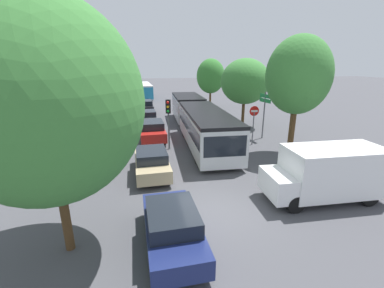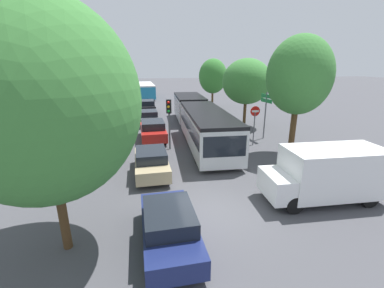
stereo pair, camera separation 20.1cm
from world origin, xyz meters
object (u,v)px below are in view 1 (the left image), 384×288
object	(u,v)px
queued_car_tan	(152,162)
tree_left_mid	(87,81)
tree_right_mid	(245,82)
tree_right_far	(210,77)
direction_sign_post	(265,106)
articulated_bus	(197,116)
queued_car_red	(152,130)
no_entry_sign	(254,119)
traffic_light	(168,113)
city_bus_rear	(143,89)
tree_right_near	(299,78)
queued_car_black	(145,106)
queued_car_graphite	(148,117)
tree_left_near	(46,108)
queued_car_navy	(172,226)
white_van	(328,172)

from	to	relation	value
queued_car_tan	tree_left_mid	world-z (taller)	tree_left_mid
tree_right_mid	tree_right_far	size ratio (longest dim) A/B	0.97
direction_sign_post	articulated_bus	bearing A→B (deg)	-32.85
articulated_bus	queued_car_red	bearing A→B (deg)	-70.44
no_entry_sign	direction_sign_post	distance (m)	2.27
queued_car_red	traffic_light	world-z (taller)	traffic_light
city_bus_rear	tree_right_near	xyz separation A→B (m)	(8.80, -32.08, 3.47)
queued_car_black	tree_right_mid	size ratio (longest dim) A/B	0.71
queued_car_graphite	traffic_light	xyz separation A→B (m)	(1.19, -7.93, 1.81)
articulated_bus	traffic_light	bearing A→B (deg)	-34.00
articulated_bus	tree_left_near	bearing A→B (deg)	-25.69
queued_car_graphite	tree_right_near	distance (m)	14.28
queued_car_graphite	no_entry_sign	world-z (taller)	no_entry_sign
city_bus_rear	queued_car_graphite	bearing A→B (deg)	177.61
tree_right_near	tree_right_mid	xyz separation A→B (m)	(-0.04, 8.10, -0.75)
traffic_light	tree_right_near	xyz separation A→B (m)	(7.65, -2.50, 2.35)
no_entry_sign	tree_right_mid	bearing A→B (deg)	164.67
tree_right_near	tree_right_mid	bearing A→B (deg)	90.28
queued_car_red	direction_sign_post	xyz separation A→B (m)	(8.59, -1.17, 1.80)
queued_car_navy	tree_left_mid	bearing A→B (deg)	20.40
queued_car_tan	traffic_light	xyz separation A→B (m)	(1.37, 4.02, 1.80)
tree_left_mid	no_entry_sign	bearing A→B (deg)	1.88
queued_car_graphite	queued_car_black	bearing A→B (deg)	-0.72
queued_car_tan	tree_right_far	bearing A→B (deg)	-24.37
tree_left_near	tree_right_far	size ratio (longest dim) A/B	1.18
queued_car_red	queued_car_black	bearing A→B (deg)	-0.29
tree_right_mid	queued_car_black	bearing A→B (deg)	135.59
queued_car_navy	tree_left_near	distance (m)	5.02
articulated_bus	direction_sign_post	distance (m)	5.47
direction_sign_post	city_bus_rear	bearing A→B (deg)	-79.91
queued_car_graphite	tree_right_far	size ratio (longest dim) A/B	0.63
tree_right_near	tree_right_far	bearing A→B (deg)	90.74
tree_right_near	no_entry_sign	bearing A→B (deg)	124.57
queued_car_navy	queued_car_graphite	world-z (taller)	same
queued_car_navy	direction_sign_post	xyz separation A→B (m)	(8.57, 11.18, 1.86)
queued_car_graphite	direction_sign_post	xyz separation A→B (m)	(8.75, -6.55, 1.86)
queued_car_navy	tree_left_near	world-z (taller)	tree_left_near
queued_car_black	tree_right_near	world-z (taller)	tree_right_near
articulated_bus	white_van	bearing A→B (deg)	17.33
queued_car_graphite	city_bus_rear	bearing A→B (deg)	-1.63
queued_car_navy	queued_car_graphite	distance (m)	17.74
queued_car_red	tree_right_near	xyz separation A→B (m)	(8.67, -5.04, 4.09)
queued_car_navy	tree_right_near	distance (m)	12.07
articulated_bus	tree_right_mid	world-z (taller)	tree_right_mid
direction_sign_post	tree_left_near	xyz separation A→B (m)	(-11.81, -10.74, 1.95)
queued_car_navy	tree_right_far	bearing A→B (deg)	-19.05
articulated_bus	direction_sign_post	bearing A→B (deg)	66.65
queued_car_red	tree_right_near	distance (m)	10.84
queued_car_graphite	tree_right_mid	size ratio (longest dim) A/B	0.65
direction_sign_post	queued_car_tan	bearing A→B (deg)	24.02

